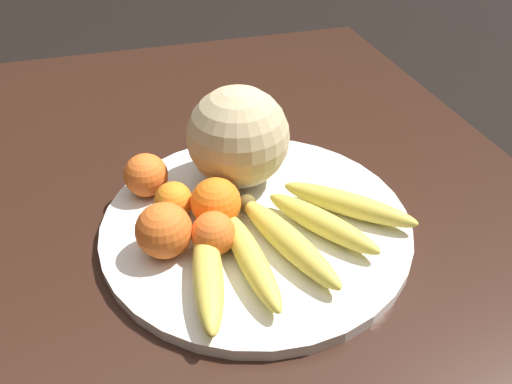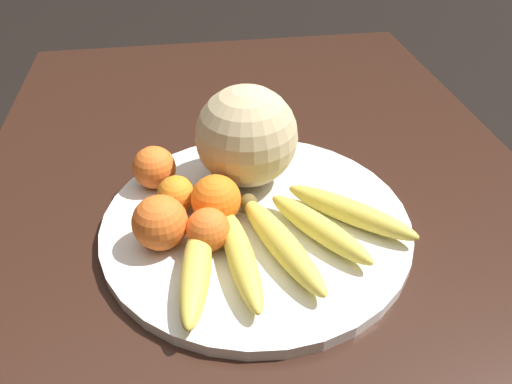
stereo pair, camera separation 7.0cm
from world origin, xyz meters
TOP-DOWN VIEW (x-y plane):
  - kitchen_table at (0.00, 0.00)m, footprint 1.49×0.94m
  - fruit_bowl at (-0.01, 0.02)m, footprint 0.45×0.45m
  - melon at (0.09, 0.02)m, footprint 0.16×0.16m
  - banana_bunch at (-0.08, 0.00)m, footprint 0.26×0.35m
  - orange_front_left at (0.10, 0.17)m, footprint 0.07×0.07m
  - orange_front_right at (-0.04, 0.16)m, footprint 0.08×0.08m
  - orange_mid_center at (0.03, 0.14)m, footprint 0.06×0.06m
  - orange_back_left at (-0.06, 0.09)m, footprint 0.06×0.06m
  - orange_back_right at (0.00, 0.08)m, footprint 0.07×0.07m
  - produce_tag at (0.03, 0.06)m, footprint 0.09×0.08m

SIDE VIEW (x-z plane):
  - kitchen_table at x=0.00m, z-range 0.28..1.02m
  - fruit_bowl at x=-0.01m, z-range 0.74..0.76m
  - produce_tag at x=0.03m, z-range 0.76..0.76m
  - banana_bunch at x=-0.08m, z-range 0.76..0.80m
  - orange_mid_center at x=0.03m, z-range 0.76..0.81m
  - orange_back_left at x=-0.06m, z-range 0.76..0.82m
  - orange_front_left at x=0.10m, z-range 0.76..0.82m
  - orange_back_right at x=0.00m, z-range 0.76..0.83m
  - orange_front_right at x=-0.04m, z-range 0.76..0.83m
  - melon at x=0.09m, z-range 0.76..0.92m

